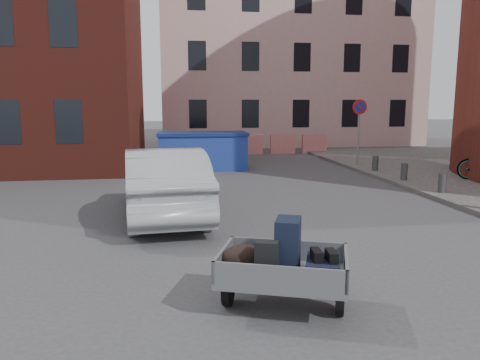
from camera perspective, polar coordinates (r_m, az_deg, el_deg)
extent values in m
plane|color=#38383A|center=(9.20, 2.05, -7.30)|extent=(120.00, 120.00, 0.00)
cube|color=#CB9E9C|center=(31.89, 5.57, 17.24)|extent=(16.00, 8.00, 14.00)
cylinder|color=gray|center=(19.74, 14.24, 5.59)|extent=(0.07, 0.07, 2.60)
cylinder|color=red|center=(19.68, 14.39, 8.63)|extent=(0.60, 0.03, 0.60)
cylinder|color=navy|center=(19.67, 14.41, 8.63)|extent=(0.44, 0.03, 0.44)
cylinder|color=#3A3A3D|center=(14.45, 23.44, -0.32)|extent=(0.22, 0.22, 0.55)
cylinder|color=#3A3A3D|center=(16.33, 19.38, 0.97)|extent=(0.22, 0.22, 0.55)
cylinder|color=#3A3A3D|center=(18.29, 16.17, 1.99)|extent=(0.22, 0.22, 0.55)
cube|color=red|center=(24.11, 1.31, 4.33)|extent=(1.30, 0.18, 1.00)
cube|color=red|center=(24.46, 5.24, 4.37)|extent=(1.30, 0.18, 1.00)
cube|color=red|center=(24.92, 9.05, 4.38)|extent=(1.30, 0.18, 1.00)
cylinder|color=black|center=(6.32, -1.44, -13.16)|extent=(0.24, 0.45, 0.44)
cylinder|color=black|center=(6.19, 12.08, -13.90)|extent=(0.24, 0.45, 0.44)
cube|color=slate|center=(6.13, 5.27, -11.55)|extent=(1.88, 1.58, 0.08)
cube|color=slate|center=(6.19, -2.00, -9.53)|extent=(0.41, 1.05, 0.28)
cube|color=slate|center=(6.04, 12.80, -10.25)|extent=(0.41, 1.05, 0.28)
cube|color=slate|center=(6.56, 5.80, -8.44)|extent=(1.52, 0.58, 0.28)
cube|color=slate|center=(5.57, 4.70, -11.75)|extent=(1.52, 0.58, 0.28)
cube|color=slate|center=(6.99, 6.07, -9.40)|extent=(0.31, 0.69, 0.06)
cube|color=black|center=(6.04, 5.86, -7.95)|extent=(0.44, 0.53, 0.70)
cube|color=black|center=(5.95, 10.07, -10.62)|extent=(0.58, 0.70, 0.25)
ellipsoid|color=black|center=(6.07, 0.49, -9.49)|extent=(0.69, 0.54, 0.36)
cube|color=black|center=(5.82, 3.26, -9.75)|extent=(0.32, 0.26, 0.48)
ellipsoid|color=blue|center=(6.40, 5.18, -9.08)|extent=(0.44, 0.41, 0.24)
cube|color=black|center=(5.84, 9.32, -9.01)|extent=(0.13, 0.28, 0.13)
cube|color=black|center=(5.84, 11.11, -9.07)|extent=(0.13, 0.28, 0.13)
cube|color=#1F3795|center=(18.76, -4.61, 3.40)|extent=(3.42, 1.73, 1.36)
cube|color=navy|center=(18.70, -4.64, 5.65)|extent=(3.54, 1.85, 0.11)
imported|color=#999BA0|center=(11.01, -9.22, -0.30)|extent=(2.12, 5.04, 1.62)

